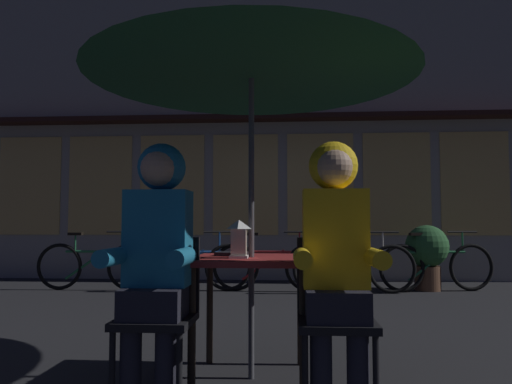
{
  "coord_description": "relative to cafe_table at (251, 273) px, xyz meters",
  "views": [
    {
      "loc": [
        0.23,
        -3.02,
        0.95
      ],
      "look_at": [
        0.0,
        0.43,
        1.17
      ],
      "focal_mm": 34.0,
      "sensor_mm": 36.0,
      "label": 1
    }
  ],
  "objects": [
    {
      "name": "potted_plant",
      "position": [
        2.19,
        4.03,
        -0.09
      ],
      "size": [
        0.6,
        0.6,
        0.92
      ],
      "color": "brown",
      "rests_on": "ground_plane"
    },
    {
      "name": "bicycle_second",
      "position": [
        -1.13,
        3.71,
        -0.29
      ],
      "size": [
        1.66,
        0.33,
        0.84
      ],
      "color": "black",
      "rests_on": "ground_plane"
    },
    {
      "name": "person_left_hooded",
      "position": [
        -0.48,
        -0.43,
        0.21
      ],
      "size": [
        0.45,
        0.56,
        1.4
      ],
      "color": "black",
      "rests_on": "ground_plane"
    },
    {
      "name": "shopfront_building",
      "position": [
        -0.5,
        5.39,
        2.45
      ],
      "size": [
        10.0,
        0.93,
        6.2
      ],
      "color": "#9E9389",
      "rests_on": "ground_plane"
    },
    {
      "name": "bicycle_fourth",
      "position": [
        1.11,
        3.63,
        -0.29
      ],
      "size": [
        1.68,
        0.2,
        0.84
      ],
      "color": "black",
      "rests_on": "ground_plane"
    },
    {
      "name": "book",
      "position": [
        -0.14,
        0.12,
        0.11
      ],
      "size": [
        0.21,
        0.16,
        0.02
      ],
      "primitive_type": "cube",
      "rotation": [
        0.0,
        0.0,
        -0.08
      ],
      "color": "black",
      "rests_on": "cafe_table"
    },
    {
      "name": "patio_umbrella",
      "position": [
        0.0,
        0.0,
        1.42
      ],
      "size": [
        2.1,
        2.1,
        2.31
      ],
      "color": "#4C4C51",
      "rests_on": "ground_plane"
    },
    {
      "name": "ground_plane",
      "position": [
        0.0,
        0.0,
        -0.64
      ],
      "size": [
        60.0,
        60.0,
        0.0
      ],
      "primitive_type": "plane",
      "color": "#232326"
    },
    {
      "name": "bicycle_fifth",
      "position": [
        2.28,
        3.91,
        -0.29
      ],
      "size": [
        1.66,
        0.37,
        0.84
      ],
      "color": "black",
      "rests_on": "ground_plane"
    },
    {
      "name": "lantern",
      "position": [
        -0.07,
        -0.1,
        0.22
      ],
      "size": [
        0.11,
        0.11,
        0.23
      ],
      "color": "white",
      "rests_on": "cafe_table"
    },
    {
      "name": "chair_left",
      "position": [
        -0.48,
        -0.37,
        -0.15
      ],
      "size": [
        0.4,
        0.4,
        0.87
      ],
      "color": "black",
      "rests_on": "ground_plane"
    },
    {
      "name": "chair_right",
      "position": [
        0.48,
        -0.37,
        -0.15
      ],
      "size": [
        0.4,
        0.4,
        0.87
      ],
      "color": "black",
      "rests_on": "ground_plane"
    },
    {
      "name": "bicycle_third",
      "position": [
        -0.01,
        3.79,
        -0.29
      ],
      "size": [
        1.68,
        0.11,
        0.84
      ],
      "color": "black",
      "rests_on": "ground_plane"
    },
    {
      "name": "person_right_hooded",
      "position": [
        0.48,
        -0.43,
        0.21
      ],
      "size": [
        0.45,
        0.56,
        1.4
      ],
      "color": "black",
      "rests_on": "ground_plane"
    },
    {
      "name": "bicycle_nearest",
      "position": [
        -2.53,
        3.73,
        -0.29
      ],
      "size": [
        1.68,
        0.09,
        0.84
      ],
      "color": "black",
      "rests_on": "ground_plane"
    },
    {
      "name": "cafe_table",
      "position": [
        0.0,
        0.0,
        0.0
      ],
      "size": [
        0.72,
        0.72,
        0.74
      ],
      "color": "maroon",
      "rests_on": "ground_plane"
    }
  ]
}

